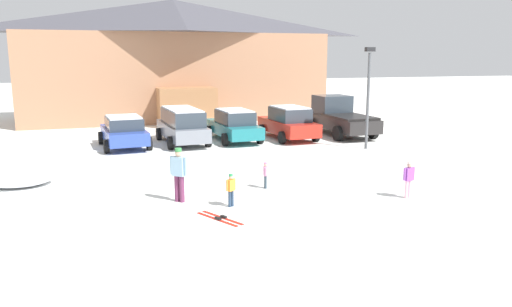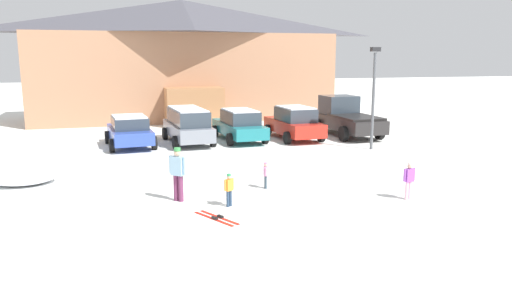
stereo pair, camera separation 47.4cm
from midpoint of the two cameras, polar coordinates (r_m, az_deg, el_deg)
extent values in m
plane|color=white|center=(12.21, 14.12, -10.32)|extent=(160.00, 160.00, 0.00)
cube|color=#A77555|center=(36.29, -7.91, 8.73)|extent=(20.31, 7.52, 5.87)
pyramid|color=#45444C|center=(36.36, -8.08, 15.19)|extent=(20.92, 8.13, 2.32)
cube|color=#A97248|center=(31.97, -6.62, 5.33)|extent=(3.63, 1.85, 2.40)
cube|color=#2E48A6|center=(25.13, -13.72, 2.19)|extent=(2.18, 4.27, 0.60)
cube|color=#2D3842|center=(24.84, -13.72, 3.44)|extent=(1.78, 2.28, 0.56)
cube|color=white|center=(24.81, -13.75, 4.14)|extent=(1.66, 2.16, 0.06)
cylinder|color=black|center=(26.33, -16.14, 1.80)|extent=(0.28, 0.66, 0.64)
cylinder|color=black|center=(26.55, -11.96, 2.07)|extent=(0.28, 0.66, 0.64)
cylinder|color=black|center=(23.82, -15.62, 0.88)|extent=(0.28, 0.66, 0.64)
cylinder|color=black|center=(24.07, -11.00, 1.19)|extent=(0.28, 0.66, 0.64)
cube|color=slate|center=(25.61, -7.28, 2.65)|extent=(2.07, 4.91, 0.67)
cube|color=#2D3842|center=(25.42, -7.27, 4.20)|extent=(1.78, 3.75, 0.74)
cube|color=white|center=(25.37, -7.30, 5.10)|extent=(1.66, 3.56, 0.06)
cylinder|color=black|center=(26.92, -9.88, 2.27)|extent=(0.27, 0.65, 0.64)
cylinder|color=black|center=(27.29, -6.04, 2.49)|extent=(0.27, 0.65, 0.64)
cylinder|color=black|center=(24.04, -8.65, 1.25)|extent=(0.27, 0.65, 0.64)
cylinder|color=black|center=(24.45, -4.38, 1.51)|extent=(0.27, 0.65, 0.64)
cube|color=#1C7279|center=(26.21, -1.44, 2.87)|extent=(2.03, 4.77, 0.61)
cube|color=#2D3842|center=(25.91, -1.29, 4.18)|extent=(1.67, 2.52, 0.66)
cube|color=white|center=(25.87, -1.29, 4.97)|extent=(1.56, 2.39, 0.06)
cylinder|color=black|center=(27.37, -4.22, 2.55)|extent=(0.26, 0.65, 0.64)
cylinder|color=black|center=(27.90, -0.55, 2.74)|extent=(0.26, 0.65, 0.64)
cylinder|color=black|center=(24.63, -2.45, 1.61)|extent=(0.26, 0.65, 0.64)
cylinder|color=black|center=(25.22, 1.58, 1.84)|extent=(0.26, 0.65, 0.64)
cube|color=red|center=(26.76, 4.82, 3.08)|extent=(2.05, 4.58, 0.68)
cube|color=#2D3842|center=(26.47, 5.05, 4.48)|extent=(1.70, 2.42, 0.69)
cube|color=white|center=(26.43, 5.06, 5.29)|extent=(1.59, 2.30, 0.06)
cylinder|color=black|center=(27.72, 1.85, 2.68)|extent=(0.26, 0.65, 0.64)
cylinder|color=black|center=(28.45, 5.42, 2.86)|extent=(0.26, 0.65, 0.64)
cylinder|color=black|center=(25.18, 4.13, 1.80)|extent=(0.26, 0.65, 0.64)
cylinder|color=black|center=(25.98, 7.97, 2.01)|extent=(0.26, 0.65, 0.64)
cube|color=#282625|center=(28.20, 10.86, 3.52)|extent=(2.19, 5.48, 0.70)
cube|color=#2D3842|center=(29.05, 9.91, 5.51)|extent=(1.87, 1.80, 1.05)
cube|color=black|center=(27.34, 11.84, 4.11)|extent=(2.08, 3.05, 0.12)
cylinder|color=black|center=(29.20, 7.47, 3.18)|extent=(0.29, 0.81, 0.80)
cylinder|color=black|center=(30.17, 11.15, 3.32)|extent=(0.29, 0.81, 0.80)
cylinder|color=black|center=(26.34, 10.48, 2.23)|extent=(0.29, 0.81, 0.80)
cylinder|color=black|center=(27.41, 14.42, 2.41)|extent=(0.29, 0.81, 0.80)
cylinder|color=#EDB1C5|center=(16.31, 17.98, -4.01)|extent=(0.10, 0.10, 0.57)
cylinder|color=#EDB1C5|center=(16.23, 17.65, -4.07)|extent=(0.10, 0.10, 0.57)
cube|color=purple|center=(16.15, 17.92, -2.37)|extent=(0.30, 0.21, 0.40)
cylinder|color=purple|center=(16.27, 18.39, -2.26)|extent=(0.08, 0.08, 0.38)
cylinder|color=purple|center=(16.03, 17.45, -2.40)|extent=(0.08, 0.08, 0.38)
sphere|color=tan|center=(16.09, 17.98, -1.41)|extent=(0.15, 0.15, 0.15)
cylinder|color=beige|center=(16.07, 17.99, -1.14)|extent=(0.14, 0.14, 0.07)
cylinder|color=#32414E|center=(16.74, 1.93, -3.32)|extent=(0.08, 0.08, 0.44)
cylinder|color=#32414E|center=(16.83, 1.89, -3.23)|extent=(0.08, 0.08, 0.44)
cube|color=#E093BF|center=(16.69, 1.92, -2.03)|extent=(0.17, 0.23, 0.31)
cylinder|color=#E093BF|center=(16.56, 1.97, -2.11)|extent=(0.06, 0.06, 0.29)
cylinder|color=#E093BF|center=(16.82, 1.86, -1.90)|extent=(0.06, 0.06, 0.29)
sphere|color=tan|center=(16.65, 1.92, -1.32)|extent=(0.11, 0.11, 0.11)
cylinder|color=pink|center=(16.63, 1.92, -1.12)|extent=(0.11, 0.11, 0.05)
cylinder|color=#6D2E52|center=(15.48, -8.26, -3.90)|extent=(0.15, 0.15, 0.82)
cylinder|color=#6D2E52|center=(15.38, -7.71, -3.98)|extent=(0.15, 0.15, 0.82)
cube|color=#97C1DC|center=(15.26, -8.06, -1.40)|extent=(0.46, 0.45, 0.58)
cylinder|color=#97C1DC|center=(15.41, -8.84, -1.25)|extent=(0.11, 0.11, 0.55)
cylinder|color=#97C1DC|center=(15.12, -7.26, -1.44)|extent=(0.11, 0.11, 0.55)
sphere|color=tan|center=(15.18, -8.10, 0.05)|extent=(0.21, 0.21, 0.21)
cylinder|color=#3A964B|center=(15.16, -8.11, 0.47)|extent=(0.20, 0.20, 0.10)
cylinder|color=navy|center=(14.84, -2.03, -5.12)|extent=(0.09, 0.09, 0.49)
cylinder|color=navy|center=(14.77, -2.32, -5.20)|extent=(0.09, 0.09, 0.49)
cube|color=orange|center=(14.69, -2.18, -3.61)|extent=(0.28, 0.25, 0.34)
cylinder|color=orange|center=(14.79, -1.77, -3.46)|extent=(0.07, 0.07, 0.33)
cylinder|color=orange|center=(14.59, -2.61, -3.68)|extent=(0.07, 0.07, 0.33)
sphere|color=tan|center=(14.63, -2.19, -2.72)|extent=(0.12, 0.12, 0.12)
cylinder|color=#2E9454|center=(14.62, -2.19, -2.46)|extent=(0.12, 0.12, 0.06)
cube|color=red|center=(13.76, -3.88, -7.48)|extent=(0.84, 1.50, 0.02)
cube|color=black|center=(13.71, -3.75, -7.37)|extent=(0.16, 0.21, 0.06)
cube|color=red|center=(13.88, -3.24, -7.30)|extent=(0.84, 1.50, 0.02)
cube|color=black|center=(13.83, -3.11, -7.19)|extent=(0.16, 0.21, 0.06)
cylinder|color=#515459|center=(24.16, 13.80, 5.76)|extent=(0.14, 0.14, 4.52)
cube|color=#232326|center=(24.07, 14.07, 11.48)|extent=(0.44, 0.24, 0.20)
ellipsoid|color=white|center=(19.02, -24.42, -2.37)|extent=(2.26, 1.81, 0.56)
camera|label=1|loc=(0.24, -89.17, 0.16)|focal=35.00mm
camera|label=2|loc=(0.24, 90.83, -0.16)|focal=35.00mm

